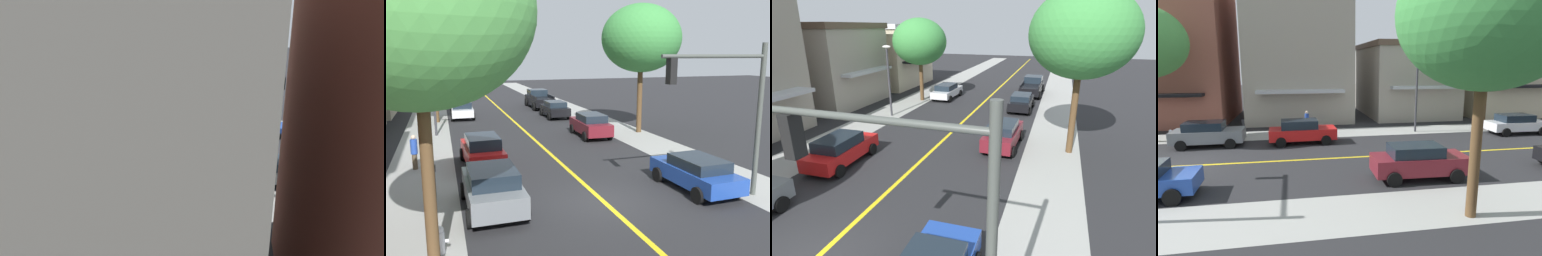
% 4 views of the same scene
% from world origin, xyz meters
% --- Properties ---
extents(ground_plane, '(140.00, 140.00, 0.00)m').
position_xyz_m(ground_plane, '(0.00, 0.00, 0.00)').
color(ground_plane, '#262628').
extents(sidewalk_left, '(3.08, 126.00, 0.01)m').
position_xyz_m(sidewalk_left, '(-6.68, 0.00, 0.00)').
color(sidewalk_left, '#9E9E99').
rests_on(sidewalk_left, ground).
extents(road_centerline_stripe, '(0.20, 126.00, 0.00)m').
position_xyz_m(road_centerline_stripe, '(0.00, 0.00, 0.00)').
color(road_centerline_stripe, yellow).
rests_on(road_centerline_stripe, ground).
extents(brick_apartment_block, '(11.70, 10.07, 13.57)m').
position_xyz_m(brick_apartment_block, '(-14.99, -4.54, 6.79)').
color(brick_apartment_block, '#935142').
rests_on(brick_apartment_block, ground).
extents(corner_shop_building, '(11.83, 9.48, 14.27)m').
position_xyz_m(corner_shop_building, '(-14.99, 6.58, 7.14)').
color(corner_shop_building, '#A39989').
rests_on(corner_shop_building, ground).
extents(pale_office_building, '(11.49, 8.32, 7.19)m').
position_xyz_m(pale_office_building, '(-14.99, 17.27, 3.61)').
color(pale_office_building, '#A39989').
rests_on(pale_office_building, ground).
extents(tan_rowhouse, '(12.11, 9.33, 7.10)m').
position_xyz_m(tan_rowhouse, '(-14.98, 27.27, 3.56)').
color(tan_rowhouse, beige).
rests_on(tan_rowhouse, ground).
extents(street_tree_right_corner, '(5.46, 5.46, 8.86)m').
position_xyz_m(street_tree_right_corner, '(7.61, 11.70, 6.52)').
color(street_tree_right_corner, brown).
rests_on(street_tree_right_corner, ground).
extents(street_tree_left_far, '(4.96, 4.96, 7.63)m').
position_xyz_m(street_tree_left_far, '(-5.98, 20.79, 5.51)').
color(street_tree_left_far, brown).
rests_on(street_tree_left_far, ground).
extents(fire_hydrant, '(0.44, 0.24, 0.82)m').
position_xyz_m(fire_hydrant, '(-5.84, -2.21, 0.40)').
color(fire_hydrant, silver).
rests_on(fire_hydrant, ground).
extents(parking_meter, '(0.12, 0.18, 1.33)m').
position_xyz_m(parking_meter, '(-6.00, 2.45, 0.88)').
color(parking_meter, '#4C4C51').
rests_on(parking_meter, ground).
extents(street_lamp, '(0.70, 0.36, 5.53)m').
position_xyz_m(street_lamp, '(-6.03, 15.13, 3.49)').
color(street_lamp, '#38383D').
rests_on(street_lamp, ground).
extents(red_sedan_left_curb, '(2.05, 4.34, 1.56)m').
position_xyz_m(red_sedan_left_curb, '(-3.80, 6.43, 0.81)').
color(red_sedan_left_curb, red).
rests_on(red_sedan_left_curb, ground).
extents(maroon_sedan_right_curb, '(2.02, 4.27, 1.56)m').
position_xyz_m(maroon_sedan_right_curb, '(3.81, 11.35, 0.82)').
color(maroon_sedan_right_curb, maroon).
rests_on(maroon_sedan_right_curb, ground).
extents(grey_sedan_left_curb, '(2.08, 4.28, 1.57)m').
position_xyz_m(grey_sedan_left_curb, '(-4.04, 0.59, 0.82)').
color(grey_sedan_left_curb, slate).
rests_on(grey_sedan_left_curb, ground).
extents(white_sedan_left_curb, '(2.01, 4.45, 1.46)m').
position_xyz_m(white_sedan_left_curb, '(-3.93, 22.23, 0.77)').
color(white_sedan_left_curb, silver).
rests_on(white_sedan_left_curb, ground).
extents(pedestrian_blue_shirt, '(0.32, 0.32, 1.69)m').
position_xyz_m(pedestrian_blue_shirt, '(-6.96, 6.91, 0.90)').
color(pedestrian_blue_shirt, brown).
rests_on(pedestrian_blue_shirt, ground).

